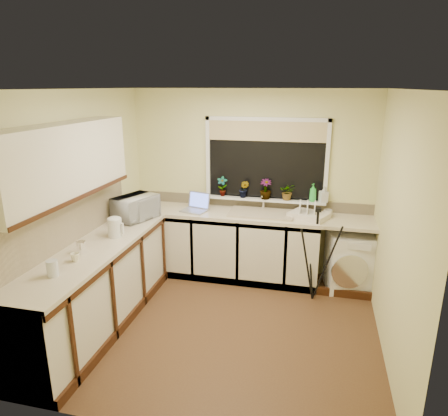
# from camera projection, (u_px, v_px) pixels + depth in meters

# --- Properties ---
(floor) EXTENTS (3.20, 3.20, 0.00)m
(floor) POSITION_uv_depth(u_px,v_px,m) (225.00, 325.00, 4.40)
(floor) COLOR brown
(floor) RESTS_ON ground
(ceiling) EXTENTS (3.20, 3.20, 0.00)m
(ceiling) POSITION_uv_depth(u_px,v_px,m) (225.00, 89.00, 3.69)
(ceiling) COLOR white
(ceiling) RESTS_ON ground
(wall_back) EXTENTS (3.20, 0.00, 3.20)m
(wall_back) POSITION_uv_depth(u_px,v_px,m) (250.00, 183.00, 5.45)
(wall_back) COLOR beige
(wall_back) RESTS_ON ground
(wall_front) EXTENTS (3.20, 0.00, 3.20)m
(wall_front) POSITION_uv_depth(u_px,v_px,m) (172.00, 287.00, 2.65)
(wall_front) COLOR beige
(wall_front) RESTS_ON ground
(wall_left) EXTENTS (0.00, 3.00, 3.00)m
(wall_left) POSITION_uv_depth(u_px,v_px,m) (81.00, 207.00, 4.40)
(wall_left) COLOR beige
(wall_left) RESTS_ON ground
(wall_right) EXTENTS (0.00, 3.00, 3.00)m
(wall_right) POSITION_uv_depth(u_px,v_px,m) (396.00, 230.00, 3.69)
(wall_right) COLOR beige
(wall_right) RESTS_ON ground
(base_cabinet_back) EXTENTS (2.55, 0.60, 0.86)m
(base_cabinet_back) POSITION_uv_depth(u_px,v_px,m) (222.00, 245.00, 5.47)
(base_cabinet_back) COLOR silver
(base_cabinet_back) RESTS_ON floor
(base_cabinet_left) EXTENTS (0.54, 2.40, 0.86)m
(base_cabinet_left) POSITION_uv_depth(u_px,v_px,m) (98.00, 289.00, 4.28)
(base_cabinet_left) COLOR silver
(base_cabinet_left) RESTS_ON floor
(worktop_back) EXTENTS (3.20, 0.60, 0.04)m
(worktop_back) POSITION_uv_depth(u_px,v_px,m) (246.00, 215.00, 5.27)
(worktop_back) COLOR beige
(worktop_back) RESTS_ON base_cabinet_back
(worktop_left) EXTENTS (0.60, 2.40, 0.04)m
(worktop_left) POSITION_uv_depth(u_px,v_px,m) (94.00, 249.00, 4.15)
(worktop_left) COLOR beige
(worktop_left) RESTS_ON base_cabinet_left
(upper_cabinet) EXTENTS (0.28, 1.90, 0.70)m
(upper_cabinet) POSITION_uv_depth(u_px,v_px,m) (63.00, 162.00, 3.78)
(upper_cabinet) COLOR silver
(upper_cabinet) RESTS_ON wall_left
(splashback_left) EXTENTS (0.02, 2.40, 0.45)m
(splashback_left) POSITION_uv_depth(u_px,v_px,m) (67.00, 224.00, 4.15)
(splashback_left) COLOR beige
(splashback_left) RESTS_ON wall_left
(splashback_back) EXTENTS (3.20, 0.02, 0.14)m
(splashback_back) POSITION_uv_depth(u_px,v_px,m) (250.00, 202.00, 5.51)
(splashback_back) COLOR beige
(splashback_back) RESTS_ON wall_back
(window_glass) EXTENTS (1.50, 0.02, 1.00)m
(window_glass) POSITION_uv_depth(u_px,v_px,m) (266.00, 160.00, 5.29)
(window_glass) COLOR black
(window_glass) RESTS_ON wall_back
(window_blind) EXTENTS (1.50, 0.02, 0.25)m
(window_blind) POSITION_uv_depth(u_px,v_px,m) (266.00, 131.00, 5.16)
(window_blind) COLOR tan
(window_blind) RESTS_ON wall_back
(windowsill) EXTENTS (1.60, 0.14, 0.03)m
(windowsill) POSITION_uv_depth(u_px,v_px,m) (264.00, 199.00, 5.39)
(windowsill) COLOR white
(windowsill) RESTS_ON wall_back
(sink) EXTENTS (0.82, 0.46, 0.03)m
(sink) POSITION_uv_depth(u_px,v_px,m) (261.00, 213.00, 5.21)
(sink) COLOR tan
(sink) RESTS_ON worktop_back
(faucet) EXTENTS (0.03, 0.03, 0.24)m
(faucet) POSITION_uv_depth(u_px,v_px,m) (264.00, 201.00, 5.35)
(faucet) COLOR silver
(faucet) RESTS_ON worktop_back
(washing_machine) EXTENTS (0.61, 0.59, 0.74)m
(washing_machine) POSITION_uv_depth(u_px,v_px,m) (349.00, 261.00, 5.11)
(washing_machine) COLOR white
(washing_machine) RESTS_ON floor
(laptop) EXTENTS (0.37, 0.35, 0.23)m
(laptop) POSITION_uv_depth(u_px,v_px,m) (196.00, 206.00, 5.36)
(laptop) COLOR #9D9CA4
(laptop) RESTS_ON worktop_back
(kettle) EXTENTS (0.15, 0.15, 0.20)m
(kettle) POSITION_uv_depth(u_px,v_px,m) (115.00, 228.00, 4.42)
(kettle) COLOR silver
(kettle) RESTS_ON worktop_left
(dish_rack) EXTENTS (0.54, 0.49, 0.07)m
(dish_rack) POSITION_uv_depth(u_px,v_px,m) (309.00, 215.00, 5.06)
(dish_rack) COLOR beige
(dish_rack) RESTS_ON worktop_back
(tripod) EXTENTS (0.62, 0.62, 1.15)m
(tripod) POSITION_uv_depth(u_px,v_px,m) (315.00, 255.00, 4.78)
(tripod) COLOR black
(tripod) RESTS_ON floor
(glass_jug) EXTENTS (0.10, 0.10, 0.14)m
(glass_jug) POSITION_uv_depth(u_px,v_px,m) (52.00, 268.00, 3.50)
(glass_jug) COLOR silver
(glass_jug) RESTS_ON worktop_left
(steel_jar) EXTENTS (0.09, 0.09, 0.12)m
(steel_jar) POSITION_uv_depth(u_px,v_px,m) (81.00, 247.00, 3.99)
(steel_jar) COLOR white
(steel_jar) RESTS_ON worktop_left
(microwave) EXTENTS (0.51, 0.61, 0.29)m
(microwave) POSITION_uv_depth(u_px,v_px,m) (136.00, 208.00, 5.00)
(microwave) COLOR silver
(microwave) RESTS_ON worktop_left
(plant_a) EXTENTS (0.15, 0.11, 0.27)m
(plant_a) POSITION_uv_depth(u_px,v_px,m) (222.00, 186.00, 5.47)
(plant_a) COLOR #999999
(plant_a) RESTS_ON windowsill
(plant_b) EXTENTS (0.14, 0.12, 0.23)m
(plant_b) POSITION_uv_depth(u_px,v_px,m) (244.00, 189.00, 5.38)
(plant_b) COLOR #999999
(plant_b) RESTS_ON windowsill
(plant_c) EXTENTS (0.17, 0.17, 0.27)m
(plant_c) POSITION_uv_depth(u_px,v_px,m) (266.00, 189.00, 5.32)
(plant_c) COLOR #999999
(plant_c) RESTS_ON windowsill
(plant_d) EXTENTS (0.20, 0.18, 0.22)m
(plant_d) POSITION_uv_depth(u_px,v_px,m) (288.00, 192.00, 5.28)
(plant_d) COLOR #999999
(plant_d) RESTS_ON windowsill
(soap_bottle_green) EXTENTS (0.12, 0.12, 0.23)m
(soap_bottle_green) POSITION_uv_depth(u_px,v_px,m) (313.00, 193.00, 5.21)
(soap_bottle_green) COLOR green
(soap_bottle_green) RESTS_ON windowsill
(soap_bottle_clear) EXTENTS (0.12, 0.13, 0.21)m
(soap_bottle_clear) POSITION_uv_depth(u_px,v_px,m) (324.00, 194.00, 5.18)
(soap_bottle_clear) COLOR #999999
(soap_bottle_clear) RESTS_ON windowsill
(cup_back) EXTENTS (0.15, 0.15, 0.09)m
(cup_back) POSITION_uv_depth(u_px,v_px,m) (328.00, 213.00, 5.10)
(cup_back) COLOR beige
(cup_back) RESTS_ON worktop_back
(cup_left) EXTENTS (0.11, 0.11, 0.08)m
(cup_left) POSITION_uv_depth(u_px,v_px,m) (75.00, 257.00, 3.81)
(cup_left) COLOR #F2EAC7
(cup_left) RESTS_ON worktop_left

